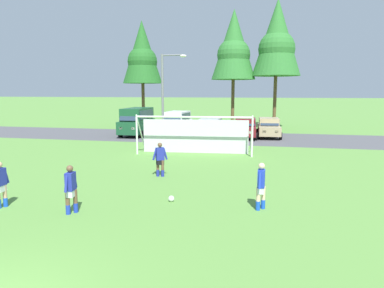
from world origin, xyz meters
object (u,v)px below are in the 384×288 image
soccer_goal (195,134)px  parked_car_slot_center (245,128)px  player_winger_left (71,189)px  player_midfield_center (160,160)px  parked_car_slot_left (177,123)px  street_lamp (165,98)px  parked_car_slot_far_left (137,121)px  parked_car_slot_center_left (210,128)px  player_striker_near (1,185)px  parked_car_slot_center_right (269,128)px  soccer_ball (171,199)px  player_defender_far (261,186)px

soccer_goal → parked_car_slot_center: (2.80, 8.29, -0.42)m
player_winger_left → player_midfield_center: bearing=75.7°
player_midfield_center → player_winger_left: (-1.38, -5.44, 0.00)m
parked_car_slot_left → street_lamp: 6.74m
parked_car_slot_left → soccer_goal: bearing=-68.8°
parked_car_slot_far_left → parked_car_slot_center_left: (6.89, -0.55, -0.47)m
player_midfield_center → player_striker_near: bearing=-127.1°
parked_car_slot_far_left → street_lamp: 6.72m
parked_car_slot_center → parked_car_slot_center_right: bearing=21.4°
soccer_ball → player_midfield_center: size_ratio=0.13×
parked_car_slot_center → parked_car_slot_far_left: bearing=-177.8°
soccer_goal → player_defender_far: (4.40, -10.13, -0.47)m
parked_car_slot_far_left → parked_car_slot_left: 3.71m
player_defender_far → parked_car_slot_center_left: parked_car_slot_center_left is taller
parked_car_slot_center → parked_car_slot_center_right: size_ratio=0.99×
parked_car_slot_left → player_defender_far: bearing=-67.6°
soccer_goal → parked_car_slot_center_left: soccer_goal is taller
parked_car_slot_center → street_lamp: size_ratio=0.63×
soccer_ball → player_striker_near: bearing=-161.7°
soccer_ball → parked_car_slot_left: 19.91m
parked_car_slot_center_left → player_defender_far: bearing=-75.4°
player_midfield_center → parked_car_slot_center: (3.18, 14.69, 0.05)m
player_winger_left → player_defender_far: bearing=15.5°
parked_car_slot_left → parked_car_slot_center_right: size_ratio=1.10×
soccer_goal → parked_car_slot_center_left: size_ratio=1.78×
soccer_goal → player_winger_left: size_ratio=4.60×
parked_car_slot_center_left → street_lamp: street_lamp is taller
soccer_ball → parked_car_slot_left: bearing=104.0°
parked_car_slot_far_left → parked_car_slot_center_left: size_ratio=1.13×
player_striker_near → player_defender_far: (8.88, 1.69, 0.00)m
parked_car_slot_center_right → parked_car_slot_left: bearing=178.2°
player_striker_near → player_midfield_center: (4.10, 5.42, 0.00)m
player_defender_far → parked_car_slot_center_right: 19.20m
player_striker_near → parked_car_slot_center_right: 22.85m
parked_car_slot_center → parked_car_slot_left: bearing=170.7°
player_winger_left → parked_car_slot_center: (4.56, 20.13, 0.05)m
soccer_goal → player_midfield_center: (-0.37, -6.40, -0.47)m
parked_car_slot_far_left → parked_car_slot_center_left: 6.92m
player_winger_left → parked_car_slot_left: parked_car_slot_left is taller
soccer_ball → soccer_goal: size_ratio=0.03×
soccer_ball → street_lamp: size_ratio=0.03×
parked_car_slot_center → parked_car_slot_center_right: (1.99, 0.78, 0.00)m
soccer_ball → soccer_goal: soccer_goal is taller
soccer_goal → parked_car_slot_center_right: soccer_goal is taller
street_lamp → player_defender_far: bearing=-61.1°
player_defender_far → parked_car_slot_far_left: size_ratio=0.34×
parked_car_slot_left → player_midfield_center: bearing=-78.3°
player_midfield_center → player_winger_left: size_ratio=1.00×
soccer_goal → soccer_ball: bearing=-83.3°
player_striker_near → street_lamp: 15.22m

